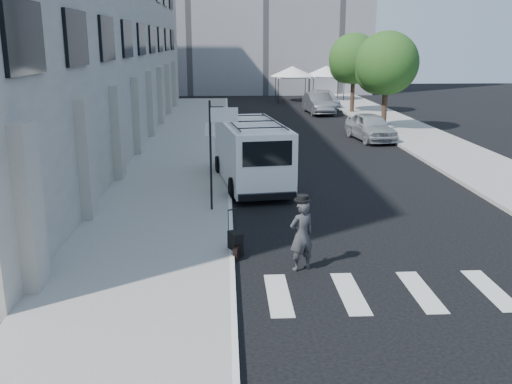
{
  "coord_description": "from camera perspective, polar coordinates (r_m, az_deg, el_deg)",
  "views": [
    {
      "loc": [
        -2.11,
        -14.52,
        5.43
      ],
      "look_at": [
        -1.28,
        0.97,
        1.3
      ],
      "focal_mm": 40.0,
      "sensor_mm": 36.0,
      "label": 1
    }
  ],
  "objects": [
    {
      "name": "tent_right",
      "position": [
        53.9,
        7.05,
        11.9
      ],
      "size": [
        4.0,
        4.0,
        3.2
      ],
      "color": "black",
      "rests_on": "ground"
    },
    {
      "name": "tent_left",
      "position": [
        52.95,
        3.66,
        11.92
      ],
      "size": [
        4.0,
        4.0,
        3.2
      ],
      "color": "black",
      "rests_on": "ground"
    },
    {
      "name": "parked_car_b",
      "position": [
        44.31,
        6.27,
        8.8
      ],
      "size": [
        2.0,
        4.9,
        1.58
      ],
      "primitive_type": "imported",
      "rotation": [
        0.0,
        0.0,
        0.07
      ],
      "color": "#4C4E53",
      "rests_on": "ground"
    },
    {
      "name": "briefcase",
      "position": [
        14.71,
        -1.94,
        -6.06
      ],
      "size": [
        0.22,
        0.46,
        0.34
      ],
      "primitive_type": "cube",
      "rotation": [
        0.0,
        0.0,
        -0.23
      ],
      "color": "black",
      "rests_on": "ground"
    },
    {
      "name": "sign_pole",
      "position": [
        17.94,
        -3.85,
        5.97
      ],
      "size": [
        1.03,
        0.07,
        3.5
      ],
      "color": "black",
      "rests_on": "sidewalk_left"
    },
    {
      "name": "sidewalk_right",
      "position": [
        36.66,
        14.71,
        6.01
      ],
      "size": [
        4.0,
        56.0,
        0.15
      ],
      "primitive_type": "cube",
      "color": "gray",
      "rests_on": "ground"
    },
    {
      "name": "ground",
      "position": [
        15.65,
        4.91,
        -5.46
      ],
      "size": [
        120.0,
        120.0,
        0.0
      ],
      "primitive_type": "plane",
      "color": "black",
      "rests_on": "ground"
    },
    {
      "name": "parked_car_c",
      "position": [
        48.62,
        6.94,
        9.17
      ],
      "size": [
        1.96,
        4.66,
        1.34
      ],
      "primitive_type": "imported",
      "rotation": [
        0.0,
        0.0,
        0.02
      ],
      "color": "#ADB0B6",
      "rests_on": "ground"
    },
    {
      "name": "tree_near",
      "position": [
        36.01,
        12.72,
        12.23
      ],
      "size": [
        3.8,
        3.83,
        6.03
      ],
      "color": "black",
      "rests_on": "ground"
    },
    {
      "name": "parked_car_a",
      "position": [
        32.76,
        11.38,
        6.42
      ],
      "size": [
        2.36,
        4.68,
        1.53
      ],
      "primitive_type": "imported",
      "rotation": [
        0.0,
        0.0,
        0.13
      ],
      "color": "#A1A4A8",
      "rests_on": "ground"
    },
    {
      "name": "tree_far",
      "position": [
        44.74,
        9.59,
        12.83
      ],
      "size": [
        3.8,
        3.83,
        6.03
      ],
      "color": "black",
      "rests_on": "ground"
    },
    {
      "name": "businessman",
      "position": [
        13.82,
        4.59,
        -4.35
      ],
      "size": [
        0.76,
        0.65,
        1.77
      ],
      "primitive_type": "imported",
      "rotation": [
        0.0,
        0.0,
        3.57
      ],
      "color": "#363638",
      "rests_on": "ground"
    },
    {
      "name": "sidewalk_left",
      "position": [
        31.06,
        -6.98,
        4.86
      ],
      "size": [
        4.5,
        48.0,
        0.15
      ],
      "primitive_type": "cube",
      "color": "gray",
      "rests_on": "ground"
    },
    {
      "name": "building_left",
      "position": [
        33.86,
        -19.86,
        15.02
      ],
      "size": [
        10.0,
        44.0,
        12.0
      ],
      "primitive_type": "cube",
      "color": "gray",
      "rests_on": "ground"
    },
    {
      "name": "cargo_van",
      "position": [
        22.03,
        -0.51,
        3.96
      ],
      "size": [
        2.93,
        6.66,
        2.42
      ],
      "rotation": [
        0.0,
        0.0,
        0.13
      ],
      "color": "white",
      "rests_on": "ground"
    },
    {
      "name": "suitcase",
      "position": [
        14.92,
        -2.07,
        -5.15
      ],
      "size": [
        0.42,
        0.5,
        1.2
      ],
      "rotation": [
        0.0,
        0.0,
        0.42
      ],
      "color": "black",
      "rests_on": "ground"
    }
  ]
}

